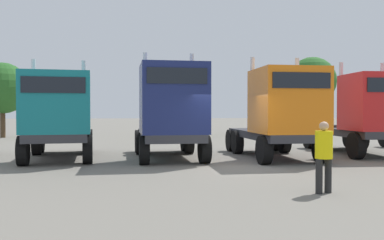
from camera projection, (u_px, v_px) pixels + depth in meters
name	position (u px, v px, depth m)	size (l,w,h in m)	color
ground	(232.00, 168.00, 14.05)	(200.00, 200.00, 0.00)	slate
semi_truck_teal	(58.00, 116.00, 15.89)	(3.07, 6.23, 3.94)	#333338
semi_truck_navy	(171.00, 111.00, 16.04)	(2.68, 5.98, 4.26)	#333338
semi_truck_orange	(282.00, 113.00, 16.20)	(2.56, 6.17, 4.11)	#333338
semi_truck_red	(367.00, 114.00, 17.71)	(2.83, 6.29, 4.04)	#333338
visitor_in_hivis	(324.00, 152.00, 9.64)	(0.50, 0.50, 1.68)	black
oak_far_left	(2.00, 88.00, 30.00)	(3.70, 3.70, 5.45)	#4C3823
oak_far_centre	(193.00, 94.00, 32.54)	(2.83, 2.83, 4.70)	#4C3823
oak_far_right	(312.00, 81.00, 34.40)	(3.94, 3.94, 6.41)	#4C3823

